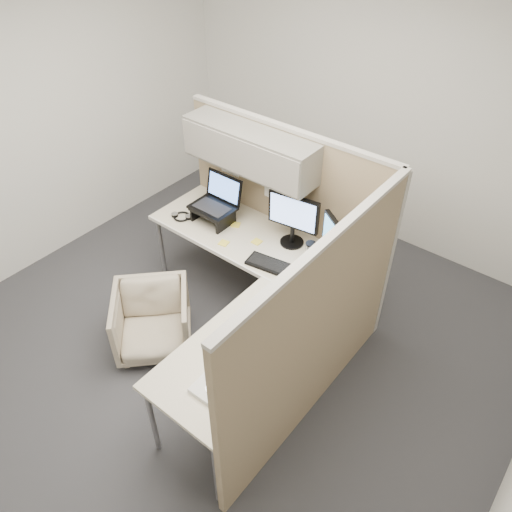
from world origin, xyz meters
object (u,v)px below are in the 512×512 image
Objects in this scene: desk at (249,281)px; keyboard at (276,267)px; monitor_left at (293,216)px; office_chair at (152,318)px.

keyboard is (0.10, 0.22, 0.05)m from desk.
keyboard is at bearing 65.03° from desk.
monitor_left is at bearing 88.78° from desk.
monitor_left is at bearing 15.29° from office_chair.
desk is 4.29× the size of monitor_left.
monitor_left is at bearing 95.40° from keyboard.
desk is 0.88m from office_chair.
desk is at bearing -3.89° from office_chair.
office_chair is at bearing -142.49° from keyboard.
office_chair is 1.32× the size of monitor_left.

